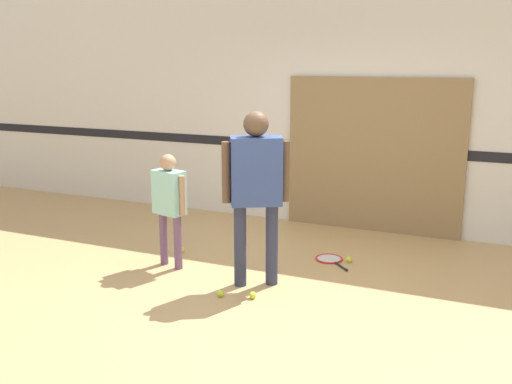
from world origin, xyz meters
TOP-DOWN VIEW (x-y plane):
  - ground_plane at (0.00, 0.00)m, footprint 16.00×16.00m
  - wall_back at (0.00, 2.52)m, footprint 16.00×0.07m
  - wall_panel at (0.40, 2.46)m, footprint 2.18×0.05m
  - person_instructor at (-0.22, 0.23)m, footprint 0.56×0.45m
  - person_student_left at (-1.23, 0.34)m, footprint 0.44×0.26m
  - racket_spare_on_floor at (0.25, 1.17)m, footprint 0.49×0.49m
  - tennis_ball_near_instructor at (-0.11, -0.09)m, footprint 0.07×0.07m
  - tennis_ball_by_spare_racket at (0.45, 1.18)m, footprint 0.07×0.07m
  - tennis_ball_stray_left at (-0.40, -0.17)m, footprint 0.07×0.07m
  - tennis_ball_stray_right at (-1.34, 0.74)m, footprint 0.07×0.07m

SIDE VIEW (x-z plane):
  - ground_plane at x=0.00m, z-range 0.00..0.00m
  - racket_spare_on_floor at x=0.25m, z-range -0.01..0.03m
  - tennis_ball_near_instructor at x=-0.11m, z-range 0.00..0.07m
  - tennis_ball_by_spare_racket at x=0.45m, z-range 0.00..0.07m
  - tennis_ball_stray_left at x=-0.40m, z-range 0.00..0.07m
  - tennis_ball_stray_right at x=-1.34m, z-range 0.00..0.07m
  - person_student_left at x=-1.23m, z-range 0.14..1.33m
  - wall_panel at x=0.40m, z-range 0.00..1.91m
  - person_instructor at x=-0.22m, z-range 0.20..1.86m
  - wall_back at x=0.00m, z-range 0.00..3.20m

